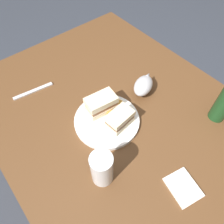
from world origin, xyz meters
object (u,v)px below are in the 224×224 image
sandwich_half_left (120,119)px  fork (33,91)px  sandwich_half_right (101,104)px  gravy_boat (143,85)px  napkin (183,187)px  pint_glass (102,170)px  plate (107,120)px

sandwich_half_left → fork: bearing=24.9°
sandwich_half_right → gravy_boat: (-0.03, -0.21, -0.01)m
sandwich_half_left → napkin: bearing=-179.2°
pint_glass → plate: bearing=-42.4°
sandwich_half_right → fork: bearing=30.6°
sandwich_half_left → pint_glass: bearing=123.7°
plate → pint_glass: 0.23m
plate → fork: 0.37m
sandwich_half_right → sandwich_half_left: bearing=-173.8°
sandwich_half_left → napkin: (-0.32, -0.00, -0.05)m
fork → pint_glass: bearing=98.1°
fork → gravy_boat: bearing=148.1°
plate → gravy_boat: bearing=-84.3°
gravy_boat → fork: bearing=50.0°
sandwich_half_right → pint_glass: 0.28m
plate → sandwich_half_right: 0.07m
pint_glass → gravy_boat: pint_glass is taller
plate → gravy_boat: 0.22m
sandwich_half_right → plate: bearing=164.7°
gravy_boat → pint_glass: bearing=116.8°
gravy_boat → sandwich_half_right: bearing=81.6°
napkin → gravy_boat: bearing=-26.2°
sandwich_half_left → pint_glass: size_ratio=0.76×
sandwich_half_left → napkin: size_ratio=1.00×
pint_glass → gravy_boat: (0.19, -0.37, -0.02)m
napkin → fork: 0.73m
plate → fork: plate is taller
plate → sandwich_half_right: sandwich_half_right is taller
sandwich_half_right → napkin: 0.42m
plate → napkin: plate is taller
sandwich_half_left → sandwich_half_right: 0.10m
sandwich_half_right → fork: size_ratio=0.71×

